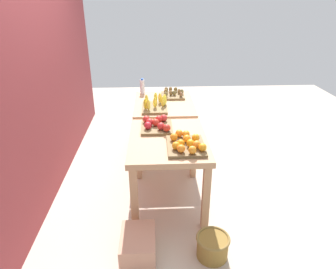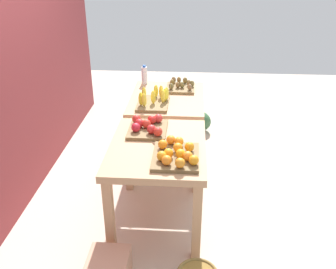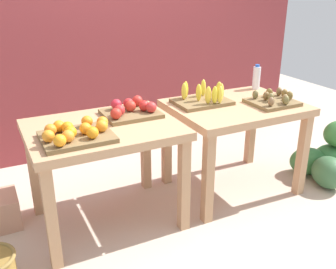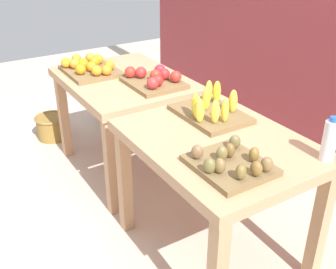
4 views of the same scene
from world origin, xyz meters
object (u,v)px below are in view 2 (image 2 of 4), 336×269
Objects in this scene: display_table_left at (158,157)px; banana_crate at (154,100)px; orange_bin at (176,154)px; watermelon_pile at (188,114)px; apple_bin at (147,127)px; display_table_right at (167,107)px; kiwi_bin at (181,86)px; water_bottle at (144,75)px.

display_table_left is 0.91m from banana_crate.
orange_bin is 0.72× the size of watermelon_pile.
apple_bin is at bearing 24.34° from display_table_left.
display_table_right is 0.89m from apple_bin.
apple_bin reaches higher than orange_bin.
kiwi_bin is 0.55× the size of watermelon_pile.
apple_bin is 1.91m from watermelon_pile.
display_table_right is 1.04m from watermelon_pile.
display_table_left is 2.09m from watermelon_pile.
banana_crate is at bearing 7.89° from display_table_left.
display_table_left is at bearing -168.98° from water_bottle.
banana_crate is 1.22× the size of kiwi_bin.
display_table_left is 2.89× the size of kiwi_bin.
water_bottle is at bearing 130.89° from watermelon_pile.
kiwi_bin is at bearing -5.72° from display_table_left.
orange_bin reaches higher than watermelon_pile.
apple_bin reaches higher than display_table_left.
watermelon_pile is at bearing -10.95° from apple_bin.
water_bottle is 0.35× the size of watermelon_pile.
apple_bin reaches higher than watermelon_pile.
display_table_right is (1.12, 0.00, 0.00)m from display_table_left.
orange_bin is 2.08× the size of water_bottle.
display_table_left is at bearing -172.11° from banana_crate.
display_table_right is 4.63× the size of water_bottle.
apple_bin is at bearing -171.76° from water_bottle.
display_table_right is at bearing -145.44° from water_bottle.
banana_crate is at bearing 152.44° from kiwi_bin.
display_table_left is 2.23× the size of orange_bin.
banana_crate reaches higher than display_table_right.
display_table_right is 2.60× the size of apple_bin.
display_table_right reaches higher than watermelon_pile.
display_table_right is at bearing 6.98° from orange_bin.
kiwi_bin is at bearing -27.56° from banana_crate.
apple_bin is 0.91× the size of banana_crate.
display_table_left is 2.36× the size of banana_crate.
banana_crate is (-0.23, 0.12, 0.16)m from display_table_right.
orange_bin is (-0.22, -0.16, 0.16)m from display_table_left.
kiwi_bin is (1.61, 0.03, -0.01)m from orange_bin.
apple_bin is (0.48, 0.28, -0.00)m from orange_bin.
banana_crate reaches higher than kiwi_bin.
display_table_left is at bearing 36.27° from orange_bin.
watermelon_pile is (0.64, -0.09, -0.62)m from kiwi_bin.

